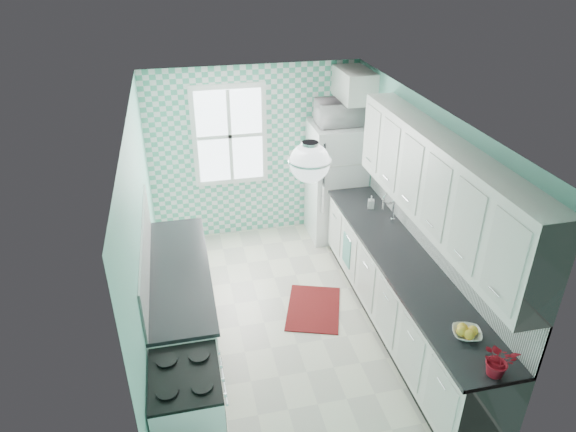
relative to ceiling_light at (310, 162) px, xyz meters
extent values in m
cube|color=beige|center=(0.00, 0.80, -2.33)|extent=(3.00, 4.40, 0.02)
cube|color=white|center=(0.00, 0.80, 0.19)|extent=(3.00, 4.40, 0.02)
cube|color=#73C4AF|center=(0.00, 3.01, -1.07)|extent=(3.00, 0.02, 2.50)
cube|color=#73C4AF|center=(0.00, -1.41, -1.07)|extent=(3.00, 0.02, 2.50)
cube|color=#73C4AF|center=(-1.51, 0.80, -1.07)|extent=(0.02, 4.40, 2.50)
cube|color=#73C4AF|center=(1.51, 0.80, -1.07)|extent=(0.02, 4.40, 2.50)
cube|color=#50B593|center=(0.00, 2.99, -1.07)|extent=(3.00, 0.01, 2.50)
cube|color=white|center=(-0.35, 2.96, -0.77)|extent=(1.04, 0.05, 1.44)
cube|color=white|center=(-0.35, 2.95, -0.77)|extent=(0.90, 0.02, 1.30)
cube|color=white|center=(1.49, 0.40, -1.13)|extent=(0.02, 3.60, 0.51)
cube|color=white|center=(-1.49, 0.73, -1.13)|extent=(0.02, 2.15, 0.51)
cube|color=silver|center=(1.33, 0.20, -0.42)|extent=(0.33, 3.20, 0.90)
cube|color=silver|center=(1.30, 2.63, -0.07)|extent=(0.40, 0.74, 0.40)
cylinder|color=silver|center=(0.00, 0.00, 0.16)|extent=(0.14, 0.14, 0.04)
cylinder|color=silver|center=(0.00, 0.00, 0.09)|extent=(0.02, 0.02, 0.12)
sphere|color=white|center=(0.00, 0.00, 0.00)|extent=(0.34, 0.34, 0.34)
cube|color=white|center=(1.20, 0.40, -1.87)|extent=(0.60, 3.60, 0.90)
cube|color=black|center=(1.19, 0.40, -1.40)|extent=(0.63, 3.60, 0.04)
cube|color=white|center=(-1.20, 0.73, -1.87)|extent=(0.60, 2.15, 0.90)
cube|color=black|center=(-1.19, 0.73, -1.40)|extent=(0.63, 2.15, 0.04)
cube|color=white|center=(1.11, 2.62, -1.46)|extent=(0.75, 0.71, 1.72)
cube|color=silver|center=(1.11, 2.26, -1.07)|extent=(0.73, 0.01, 0.02)
cube|color=silver|center=(0.81, 2.24, -0.86)|extent=(0.03, 0.03, 0.30)
cube|color=silver|center=(0.81, 2.24, -1.46)|extent=(0.03, 0.03, 0.54)
cube|color=silver|center=(-1.20, -0.70, -1.88)|extent=(0.57, 0.72, 0.85)
cube|color=black|center=(-1.20, -0.70, -1.46)|extent=(0.57, 0.72, 0.03)
cube|color=black|center=(-0.91, -0.70, -1.83)|extent=(0.01, 0.47, 0.28)
cube|color=silver|center=(1.20, 1.18, -1.40)|extent=(0.47, 0.40, 0.12)
cylinder|color=silver|center=(1.37, 1.18, -1.20)|extent=(0.02, 0.02, 0.30)
torus|color=silver|center=(1.30, 1.18, -1.01)|extent=(0.16, 0.02, 0.16)
cube|color=#820A00|center=(0.34, 0.92, -2.32)|extent=(0.87, 1.04, 0.01)
cube|color=#53BDB6|center=(0.89, 1.38, -1.84)|extent=(0.03, 0.27, 0.41)
imported|color=white|center=(1.20, -0.85, -1.35)|extent=(0.31, 0.31, 0.06)
imported|color=#A22C22|center=(1.20, -1.30, -1.24)|extent=(0.28, 0.25, 0.29)
imported|color=#9BB0BE|center=(1.25, 1.59, -1.30)|extent=(0.10, 0.10, 0.17)
imported|color=white|center=(1.11, 2.62, -0.44)|extent=(0.61, 0.42, 0.34)
camera|label=1|loc=(-1.04, -3.82, 1.65)|focal=32.00mm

